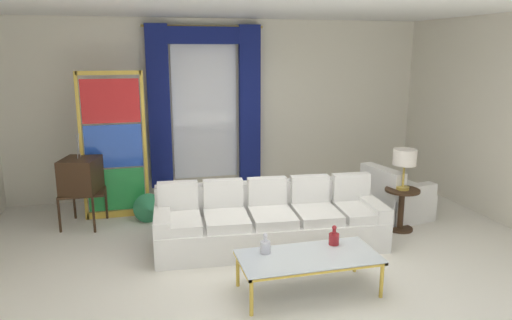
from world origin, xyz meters
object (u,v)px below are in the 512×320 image
couch_white_long (269,222)px  coffee_table (308,258)px  bottle_crystal_tall (265,246)px  peacock_figurine (149,209)px  bottle_blue_decanter (334,238)px  round_side_table (401,206)px  armchair_white (394,199)px  stained_glass_divider (114,149)px  table_lamp_brass (405,159)px  vintage_tv (81,177)px

couch_white_long → coffee_table: couch_white_long is taller
bottle_crystal_tall → coffee_table: bearing=-22.1°
peacock_figurine → bottle_blue_decanter: bearing=-50.0°
peacock_figurine → round_side_table: bearing=-18.3°
bottle_blue_decanter → armchair_white: armchair_white is taller
bottle_blue_decanter → armchair_white: bearing=43.6°
bottle_blue_decanter → stained_glass_divider: size_ratio=0.10×
coffee_table → table_lamp_brass: bearing=35.2°
armchair_white → round_side_table: armchair_white is taller
bottle_blue_decanter → round_side_table: 1.91m
coffee_table → bottle_blue_decanter: size_ratio=6.57×
coffee_table → bottle_crystal_tall: size_ratio=6.51×
peacock_figurine → vintage_tv: bearing=168.8°
couch_white_long → peacock_figurine: bearing=141.9°
bottle_blue_decanter → round_side_table: bottle_blue_decanter is taller
bottle_blue_decanter → bottle_crystal_tall: size_ratio=0.99×
coffee_table → round_side_table: (1.89, 1.34, -0.02)m
armchair_white → peacock_figurine: 3.67m
bottle_blue_decanter → peacock_figurine: (-1.91, 2.27, -0.27)m
couch_white_long → vintage_tv: 2.79m
couch_white_long → bottle_blue_decanter: bearing=-69.4°
armchair_white → peacock_figurine: bearing=169.7°
vintage_tv → armchair_white: size_ratio=1.41×
coffee_table → armchair_white: 2.75m
coffee_table → bottle_crystal_tall: bottle_crystal_tall is taller
vintage_tv → stained_glass_divider: (0.47, 0.24, 0.33)m
vintage_tv → round_side_table: size_ratio=2.26×
coffee_table → armchair_white: bearing=41.3°
vintage_tv → table_lamp_brass: bearing=-16.8°
stained_glass_divider → table_lamp_brass: 4.18m
bottle_blue_decanter → bottle_crystal_tall: 0.79m
coffee_table → round_side_table: size_ratio=2.45×
armchair_white → table_lamp_brass: size_ratio=1.68×
stained_glass_divider → peacock_figurine: 1.04m
bottle_crystal_tall → round_side_table: size_ratio=0.38×
vintage_tv → round_side_table: 4.56m
coffee_table → round_side_table: 2.32m
bottle_blue_decanter → table_lamp_brass: bearing=36.7°
vintage_tv → stained_glass_divider: stained_glass_divider is taller
coffee_table → bottle_crystal_tall: (-0.42, 0.17, 0.11)m
table_lamp_brass → peacock_figurine: bearing=161.7°
peacock_figurine → coffee_table: bearing=-58.0°
vintage_tv → armchair_white: bearing=-10.4°
coffee_table → vintage_tv: size_ratio=1.08×
bottle_crystal_tall → round_side_table: bearing=26.8°
coffee_table → peacock_figurine: bearing=122.0°
couch_white_long → round_side_table: (1.94, 0.04, 0.05)m
bottle_crystal_tall → peacock_figurine: bottle_crystal_tall is taller
couch_white_long → vintage_tv: bearing=150.7°
bottle_crystal_tall → round_side_table: (2.31, 1.17, -0.13)m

